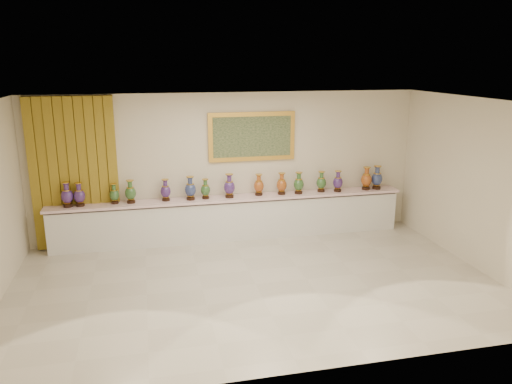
{
  "coord_description": "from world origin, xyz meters",
  "views": [
    {
      "loc": [
        -1.67,
        -7.46,
        3.62
      ],
      "look_at": [
        0.39,
        1.7,
        1.13
      ],
      "focal_mm": 35.0,
      "sensor_mm": 36.0,
      "label": 1
    }
  ],
  "objects_px": {
    "vase_0": "(67,196)",
    "vase_2": "(114,195)",
    "vase_1": "(79,196)",
    "counter": "(232,218)"
  },
  "relations": [
    {
      "from": "vase_1",
      "to": "vase_2",
      "type": "xyz_separation_m",
      "value": [
        0.64,
        0.04,
        -0.03
      ]
    },
    {
      "from": "counter",
      "to": "vase_0",
      "type": "distance_m",
      "value": 3.25
    },
    {
      "from": "vase_1",
      "to": "vase_2",
      "type": "bearing_deg",
      "value": 3.26
    },
    {
      "from": "vase_1",
      "to": "counter",
      "type": "bearing_deg",
      "value": 0.31
    },
    {
      "from": "vase_0",
      "to": "vase_1",
      "type": "xyz_separation_m",
      "value": [
        0.22,
        0.0,
        -0.01
      ]
    },
    {
      "from": "counter",
      "to": "vase_2",
      "type": "relative_size",
      "value": 18.18
    },
    {
      "from": "counter",
      "to": "vase_1",
      "type": "height_order",
      "value": "vase_1"
    },
    {
      "from": "counter",
      "to": "vase_0",
      "type": "height_order",
      "value": "vase_0"
    },
    {
      "from": "vase_0",
      "to": "vase_2",
      "type": "relative_size",
      "value": 1.22
    },
    {
      "from": "counter",
      "to": "vase_2",
      "type": "distance_m",
      "value": 2.4
    }
  ]
}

